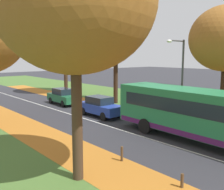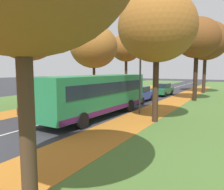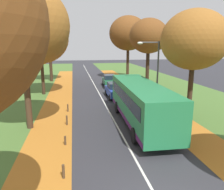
{
  "view_description": "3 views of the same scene",
  "coord_description": "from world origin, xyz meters",
  "px_view_note": "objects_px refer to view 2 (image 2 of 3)",
  "views": [
    {
      "loc": [
        -11.62,
        1.12,
        4.92
      ],
      "look_at": [
        -0.47,
        13.89,
        2.37
      ],
      "focal_mm": 42.0,
      "sensor_mm": 36.0,
      "label": 1
    },
    {
      "loc": [
        10.46,
        -4.0,
        3.37
      ],
      "look_at": [
        2.17,
        10.45,
        1.46
      ],
      "focal_mm": 35.0,
      "sensor_mm": 36.0,
      "label": 2
    },
    {
      "loc": [
        -2.93,
        -5.69,
        5.68
      ],
      "look_at": [
        0.24,
        12.31,
        1.5
      ],
      "focal_mm": 35.0,
      "sensor_mm": 36.0,
      "label": 3
    }
  ],
  "objects_px": {
    "tree_right_far": "(206,41)",
    "car_blue_lead": "(140,94)",
    "tree_right_near": "(157,27)",
    "car_green_following": "(163,89)",
    "bollard_fourth": "(51,105)",
    "streetlamp_right": "(136,65)",
    "tree_left_mid": "(94,47)",
    "bus": "(97,93)",
    "tree_left_far": "(126,48)",
    "bollard_fifth": "(75,100)",
    "tree_right_mid": "(197,38)",
    "bollard_third": "(18,112)",
    "tree_left_near": "(27,30)"
  },
  "relations": [
    {
      "from": "tree_right_far",
      "to": "car_blue_lead",
      "type": "xyz_separation_m",
      "value": [
        -4.69,
        -13.06,
        -6.77
      ]
    },
    {
      "from": "tree_right_near",
      "to": "car_green_following",
      "type": "height_order",
      "value": "tree_right_near"
    },
    {
      "from": "tree_right_near",
      "to": "bollard_fourth",
      "type": "relative_size",
      "value": 11.51
    },
    {
      "from": "tree_right_far",
      "to": "streetlamp_right",
      "type": "bearing_deg",
      "value": -97.56
    },
    {
      "from": "tree_left_mid",
      "to": "bus",
      "type": "relative_size",
      "value": 0.89
    },
    {
      "from": "tree_left_far",
      "to": "bollard_fifth",
      "type": "height_order",
      "value": "tree_left_far"
    },
    {
      "from": "tree_right_mid",
      "to": "bollard_fifth",
      "type": "bearing_deg",
      "value": -140.38
    },
    {
      "from": "tree_right_far",
      "to": "bollard_fourth",
      "type": "height_order",
      "value": "tree_right_far"
    },
    {
      "from": "car_blue_lead",
      "to": "bollard_fourth",
      "type": "bearing_deg",
      "value": -122.45
    },
    {
      "from": "bollard_fourth",
      "to": "bus",
      "type": "relative_size",
      "value": 0.07
    },
    {
      "from": "car_green_following",
      "to": "bollard_fifth",
      "type": "bearing_deg",
      "value": -116.14
    },
    {
      "from": "tree_left_far",
      "to": "bollard_fifth",
      "type": "relative_size",
      "value": 14.14
    },
    {
      "from": "tree_left_far",
      "to": "bollard_third",
      "type": "relative_size",
      "value": 17.24
    },
    {
      "from": "tree_right_mid",
      "to": "tree_left_mid",
      "type": "bearing_deg",
      "value": -177.29
    },
    {
      "from": "bollard_fifth",
      "to": "car_green_following",
      "type": "xyz_separation_m",
      "value": [
        5.54,
        11.29,
        0.47
      ]
    },
    {
      "from": "tree_right_far",
      "to": "car_blue_lead",
      "type": "height_order",
      "value": "tree_right_far"
    },
    {
      "from": "tree_left_near",
      "to": "tree_right_mid",
      "type": "height_order",
      "value": "tree_left_near"
    },
    {
      "from": "bollard_third",
      "to": "streetlamp_right",
      "type": "height_order",
      "value": "streetlamp_right"
    },
    {
      "from": "tree_right_mid",
      "to": "car_blue_lead",
      "type": "relative_size",
      "value": 2.13
    },
    {
      "from": "tree_left_far",
      "to": "tree_right_near",
      "type": "height_order",
      "value": "tree_left_far"
    },
    {
      "from": "car_blue_lead",
      "to": "tree_right_far",
      "type": "bearing_deg",
      "value": 70.25
    },
    {
      "from": "tree_left_far",
      "to": "bollard_third",
      "type": "bearing_deg",
      "value": -83.1
    },
    {
      "from": "tree_left_near",
      "to": "tree_left_mid",
      "type": "distance_m",
      "value": 11.14
    },
    {
      "from": "tree_left_near",
      "to": "tree_left_far",
      "type": "distance_m",
      "value": 20.94
    },
    {
      "from": "tree_left_near",
      "to": "bollard_third",
      "type": "xyz_separation_m",
      "value": [
        2.52,
        -3.2,
        -6.64
      ]
    },
    {
      "from": "tree_right_far",
      "to": "car_blue_lead",
      "type": "bearing_deg",
      "value": -109.75
    },
    {
      "from": "tree_left_mid",
      "to": "bollard_fourth",
      "type": "xyz_separation_m",
      "value": [
        2.97,
        -11.0,
        -6.11
      ]
    },
    {
      "from": "tree_left_mid",
      "to": "tree_right_near",
      "type": "height_order",
      "value": "tree_left_mid"
    },
    {
      "from": "tree_left_near",
      "to": "bus",
      "type": "relative_size",
      "value": 0.92
    },
    {
      "from": "car_blue_lead",
      "to": "car_green_following",
      "type": "relative_size",
      "value": 0.99
    },
    {
      "from": "tree_right_mid",
      "to": "tree_right_far",
      "type": "relative_size",
      "value": 0.86
    },
    {
      "from": "bollard_fourth",
      "to": "car_green_following",
      "type": "relative_size",
      "value": 0.17
    },
    {
      "from": "streetlamp_right",
      "to": "bus",
      "type": "height_order",
      "value": "streetlamp_right"
    },
    {
      "from": "bollard_third",
      "to": "bollard_fifth",
      "type": "xyz_separation_m",
      "value": [
        0.02,
        6.63,
        0.06
      ]
    },
    {
      "from": "tree_right_far",
      "to": "streetlamp_right",
      "type": "xyz_separation_m",
      "value": [
        -2.54,
        -19.11,
        -3.85
      ]
    },
    {
      "from": "tree_left_mid",
      "to": "tree_left_far",
      "type": "bearing_deg",
      "value": 89.83
    },
    {
      "from": "bollard_third",
      "to": "tree_left_near",
      "type": "bearing_deg",
      "value": 128.26
    },
    {
      "from": "bollard_third",
      "to": "bollard_fifth",
      "type": "relative_size",
      "value": 0.82
    },
    {
      "from": "bollard_fourth",
      "to": "bollard_fifth",
      "type": "height_order",
      "value": "bollard_fourth"
    },
    {
      "from": "bollard_fifth",
      "to": "tree_right_far",
      "type": "bearing_deg",
      "value": 61.16
    },
    {
      "from": "streetlamp_right",
      "to": "bus",
      "type": "bearing_deg",
      "value": -126.94
    },
    {
      "from": "bus",
      "to": "tree_left_mid",
      "type": "bearing_deg",
      "value": 125.46
    },
    {
      "from": "tree_left_mid",
      "to": "car_green_following",
      "type": "height_order",
      "value": "tree_left_mid"
    },
    {
      "from": "tree_left_near",
      "to": "car_green_following",
      "type": "bearing_deg",
      "value": 61.25
    },
    {
      "from": "tree_left_far",
      "to": "car_green_following",
      "type": "relative_size",
      "value": 2.25
    },
    {
      "from": "bus",
      "to": "car_blue_lead",
      "type": "xyz_separation_m",
      "value": [
        -0.24,
        8.59,
        -0.89
      ]
    },
    {
      "from": "bollard_fifth",
      "to": "tree_left_near",
      "type": "bearing_deg",
      "value": -126.46
    },
    {
      "from": "tree_right_near",
      "to": "streetlamp_right",
      "type": "height_order",
      "value": "tree_right_near"
    },
    {
      "from": "tree_left_mid",
      "to": "streetlamp_right",
      "type": "height_order",
      "value": "tree_left_mid"
    },
    {
      "from": "tree_right_near",
      "to": "tree_right_far",
      "type": "relative_size",
      "value": 0.79
    }
  ]
}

